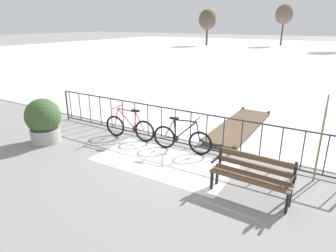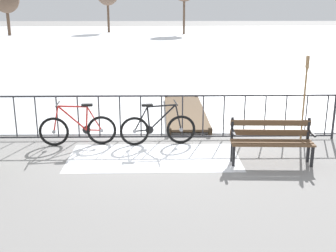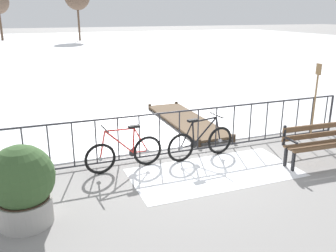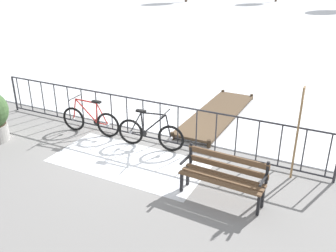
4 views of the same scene
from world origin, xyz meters
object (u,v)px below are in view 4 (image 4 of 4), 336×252
(park_bench, at_px, (224,173))
(oar_upright, at_px, (298,128))
(bicycle_near_railing, at_px, (150,134))
(bicycle_second, at_px, (91,121))

(park_bench, distance_m, oar_upright, 1.78)
(bicycle_near_railing, distance_m, bicycle_second, 1.78)
(bicycle_near_railing, relative_size, park_bench, 1.05)
(park_bench, height_order, oar_upright, oar_upright)
(bicycle_second, distance_m, park_bench, 4.20)
(bicycle_near_railing, relative_size, oar_upright, 0.86)
(bicycle_second, xyz_separation_m, park_bench, (4.03, -1.17, 0.14))
(bicycle_second, relative_size, park_bench, 1.06)
(bicycle_second, distance_m, oar_upright, 5.14)
(bicycle_second, bearing_deg, bicycle_near_railing, 0.19)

